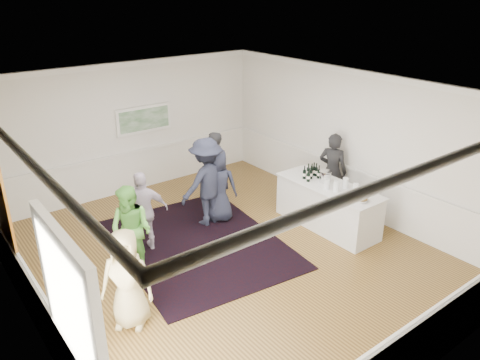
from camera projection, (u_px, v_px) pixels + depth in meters
floor at (226, 256)px, 9.01m from camera, size 8.00×8.00×0.00m
ceiling at (224, 91)px, 7.77m from camera, size 7.00×8.00×0.02m
wall_left at (19, 239)px, 6.43m from camera, size 0.02×8.00×3.20m
wall_right at (353, 142)px, 10.35m from camera, size 0.02×8.00×3.20m
wall_back at (129, 129)px, 11.32m from camera, size 7.00×0.02×3.20m
wall_front at (425, 285)px, 5.46m from camera, size 7.00×0.02×3.20m
wainscoting at (226, 233)px, 8.82m from camera, size 7.00×8.00×1.00m
doorway at (72, 321)px, 5.14m from camera, size 0.10×1.78×2.56m
landscape_painting at (144, 119)px, 11.43m from camera, size 1.44×0.06×0.66m
area_rug at (199, 243)px, 9.43m from camera, size 3.41×4.22×0.02m
serving_table at (327, 206)px, 9.94m from camera, size 0.90×2.36×0.96m
bartender at (332, 171)px, 10.65m from camera, size 0.66×0.77×1.79m
guest_tan at (127, 279)px, 6.92m from camera, size 0.93×0.90×1.62m
guest_green at (131, 231)px, 8.23m from camera, size 0.96×1.02×1.66m
guest_lilac at (144, 212)px, 8.93m from camera, size 1.02×0.60×1.63m
guest_dark_a at (207, 182)px, 9.89m from camera, size 1.31×0.83×1.93m
guest_dark_b at (213, 169)px, 10.77m from camera, size 0.76×0.64×1.78m
guest_navy at (218, 185)px, 10.10m from camera, size 0.94×0.92×1.63m
wine_bottles at (312, 171)px, 10.09m from camera, size 0.43×0.30×0.31m
juice_pitchers at (341, 185)px, 9.46m from camera, size 0.46×0.63×0.24m
ice_bucket at (325, 177)px, 9.88m from camera, size 0.26×0.26×0.25m
nut_bowl at (362, 200)px, 9.03m from camera, size 0.25×0.25×0.08m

